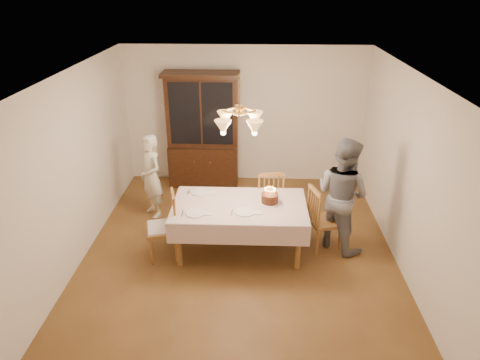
{
  "coord_description": "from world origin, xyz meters",
  "views": [
    {
      "loc": [
        0.21,
        -5.31,
        3.69
      ],
      "look_at": [
        0.0,
        0.2,
        1.05
      ],
      "focal_mm": 32.0,
      "sensor_mm": 36.0,
      "label": 1
    }
  ],
  "objects_px": {
    "dining_table": "(239,209)",
    "elderly_woman": "(151,176)",
    "china_hutch": "(203,133)",
    "chair_far_side": "(269,200)",
    "birthday_cake": "(270,199)"
  },
  "relations": [
    {
      "from": "china_hutch",
      "to": "elderly_woman",
      "type": "distance_m",
      "value": 1.49
    },
    {
      "from": "elderly_woman",
      "to": "china_hutch",
      "type": "bearing_deg",
      "value": 109.23
    },
    {
      "from": "china_hutch",
      "to": "chair_far_side",
      "type": "xyz_separation_m",
      "value": [
        1.21,
        -1.51,
        -0.6
      ]
    },
    {
      "from": "china_hutch",
      "to": "dining_table",
      "type": "bearing_deg",
      "value": -71.1
    },
    {
      "from": "dining_table",
      "to": "elderly_woman",
      "type": "bearing_deg",
      "value": 146.29
    },
    {
      "from": "china_hutch",
      "to": "birthday_cake",
      "type": "distance_m",
      "value": 2.5
    },
    {
      "from": "dining_table",
      "to": "china_hutch",
      "type": "bearing_deg",
      "value": 108.9
    },
    {
      "from": "birthday_cake",
      "to": "china_hutch",
      "type": "bearing_deg",
      "value": 118.77
    },
    {
      "from": "birthday_cake",
      "to": "chair_far_side",
      "type": "bearing_deg",
      "value": 89.15
    },
    {
      "from": "elderly_woman",
      "to": "dining_table",
      "type": "bearing_deg",
      "value": 15.36
    },
    {
      "from": "chair_far_side",
      "to": "birthday_cake",
      "type": "relative_size",
      "value": 3.33
    },
    {
      "from": "china_hutch",
      "to": "elderly_woman",
      "type": "xyz_separation_m",
      "value": [
        -0.72,
        -1.26,
        -0.33
      ]
    },
    {
      "from": "china_hutch",
      "to": "chair_far_side",
      "type": "bearing_deg",
      "value": -51.22
    },
    {
      "from": "dining_table",
      "to": "china_hutch",
      "type": "distance_m",
      "value": 2.41
    },
    {
      "from": "chair_far_side",
      "to": "elderly_woman",
      "type": "height_order",
      "value": "elderly_woman"
    }
  ]
}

